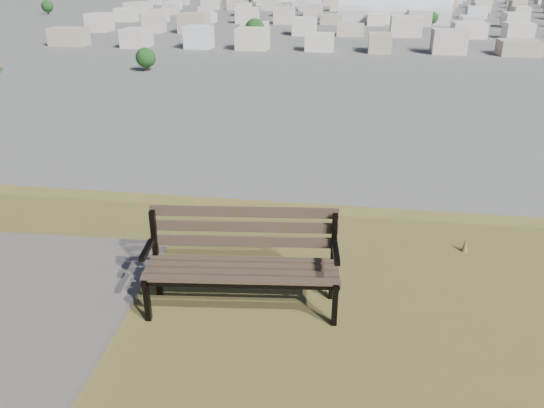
# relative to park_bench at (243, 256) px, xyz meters

# --- Properties ---
(park_bench) EXTENTS (1.97, 0.82, 1.00)m
(park_bench) POSITION_rel_park_bench_xyz_m (0.00, 0.00, 0.00)
(park_bench) COLOR #403125
(park_bench) RESTS_ON hilltop_mesa
(arena) EXTENTS (63.08, 33.74, 25.35)m
(arena) POSITION_rel_park_bench_xyz_m (22.22, 315.66, -19.59)
(arena) COLOR silver
(arena) RESTS_ON ground
(city_blocks) EXTENTS (395.00, 361.00, 7.00)m
(city_blocks) POSITION_rel_park_bench_xyz_m (0.08, 392.74, -22.07)
(city_blocks) COLOR beige
(city_blocks) RESTS_ON ground
(city_trees) EXTENTS (406.52, 387.20, 9.98)m
(city_trees) POSITION_rel_park_bench_xyz_m (-26.31, 317.30, -20.73)
(city_trees) COLOR #341F1A
(city_trees) RESTS_ON ground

